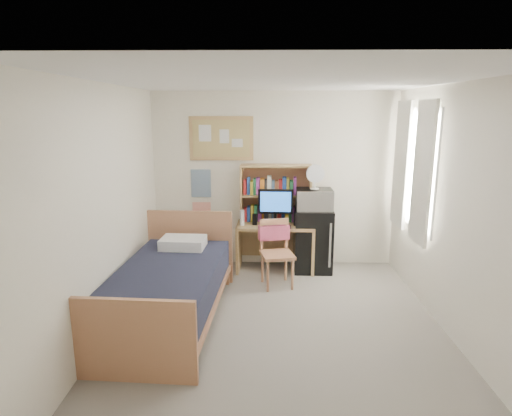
{
  "coord_description": "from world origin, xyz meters",
  "views": [
    {
      "loc": [
        -0.16,
        -4.24,
        2.32
      ],
      "look_at": [
        -0.25,
        1.2,
        1.08
      ],
      "focal_mm": 30.0,
      "sensor_mm": 36.0,
      "label": 1
    }
  ],
  "objects_px": {
    "speaker_right": "(296,219)",
    "microwave": "(314,199)",
    "bulletin_board": "(221,138)",
    "desk_chair": "(277,254)",
    "desk": "(275,247)",
    "speaker_left": "(255,219)",
    "monitor": "(276,207)",
    "desk_fan": "(315,178)",
    "mini_fridge": "(313,240)",
    "bed": "(168,295)"
  },
  "relations": [
    {
      "from": "desk",
      "to": "speaker_right",
      "type": "distance_m",
      "value": 0.54
    },
    {
      "from": "bed",
      "to": "speaker_left",
      "type": "bearing_deg",
      "value": 62.41
    },
    {
      "from": "desk",
      "to": "speaker_left",
      "type": "bearing_deg",
      "value": -168.69
    },
    {
      "from": "bed",
      "to": "desk_fan",
      "type": "bearing_deg",
      "value": 45.14
    },
    {
      "from": "desk",
      "to": "bed",
      "type": "relative_size",
      "value": 0.5
    },
    {
      "from": "speaker_left",
      "to": "bulletin_board",
      "type": "bearing_deg",
      "value": 148.3
    },
    {
      "from": "monitor",
      "to": "speaker_right",
      "type": "xyz_separation_m",
      "value": [
        0.3,
        -0.01,
        -0.18
      ]
    },
    {
      "from": "monitor",
      "to": "speaker_left",
      "type": "bearing_deg",
      "value": 180.0
    },
    {
      "from": "mini_fridge",
      "to": "microwave",
      "type": "distance_m",
      "value": 0.61
    },
    {
      "from": "monitor",
      "to": "desk_fan",
      "type": "height_order",
      "value": "desk_fan"
    },
    {
      "from": "bulletin_board",
      "to": "speaker_right",
      "type": "distance_m",
      "value": 1.61
    },
    {
      "from": "bulletin_board",
      "to": "speaker_left",
      "type": "xyz_separation_m",
      "value": [
        0.5,
        -0.33,
        -1.14
      ]
    },
    {
      "from": "bed",
      "to": "microwave",
      "type": "relative_size",
      "value": 4.35
    },
    {
      "from": "desk_chair",
      "to": "desk",
      "type": "bearing_deg",
      "value": 78.58
    },
    {
      "from": "microwave",
      "to": "desk_fan",
      "type": "height_order",
      "value": "desk_fan"
    },
    {
      "from": "speaker_right",
      "to": "microwave",
      "type": "xyz_separation_m",
      "value": [
        0.26,
        0.06,
        0.28
      ]
    },
    {
      "from": "desk",
      "to": "mini_fridge",
      "type": "xyz_separation_m",
      "value": [
        0.55,
        0.01,
        0.11
      ]
    },
    {
      "from": "bulletin_board",
      "to": "mini_fridge",
      "type": "distance_m",
      "value": 2.01
    },
    {
      "from": "bulletin_board",
      "to": "monitor",
      "type": "relative_size",
      "value": 1.77
    },
    {
      "from": "bulletin_board",
      "to": "speaker_left",
      "type": "height_order",
      "value": "bulletin_board"
    },
    {
      "from": "monitor",
      "to": "speaker_right",
      "type": "height_order",
      "value": "monitor"
    },
    {
      "from": "desk_chair",
      "to": "monitor",
      "type": "relative_size",
      "value": 1.69
    },
    {
      "from": "speaker_left",
      "to": "speaker_right",
      "type": "height_order",
      "value": "speaker_right"
    },
    {
      "from": "speaker_left",
      "to": "desk_chair",
      "type": "bearing_deg",
      "value": -59.16
    },
    {
      "from": "bed",
      "to": "desk",
      "type": "bearing_deg",
      "value": 55.81
    },
    {
      "from": "monitor",
      "to": "desk",
      "type": "bearing_deg",
      "value": 90.0
    },
    {
      "from": "speaker_right",
      "to": "mini_fridge",
      "type": "bearing_deg",
      "value": 19.37
    },
    {
      "from": "speaker_left",
      "to": "mini_fridge",
      "type": "bearing_deg",
      "value": 5.94
    },
    {
      "from": "desk",
      "to": "microwave",
      "type": "height_order",
      "value": "microwave"
    },
    {
      "from": "mini_fridge",
      "to": "desk_fan",
      "type": "relative_size",
      "value": 2.9
    },
    {
      "from": "speaker_left",
      "to": "desk_fan",
      "type": "height_order",
      "value": "desk_fan"
    },
    {
      "from": "speaker_left",
      "to": "desk_fan",
      "type": "bearing_deg",
      "value": 4.61
    },
    {
      "from": "bulletin_board",
      "to": "desk_chair",
      "type": "bearing_deg",
      "value": -48.2
    },
    {
      "from": "desk_chair",
      "to": "speaker_left",
      "type": "xyz_separation_m",
      "value": [
        -0.31,
        0.57,
        0.33
      ]
    },
    {
      "from": "bulletin_board",
      "to": "desk",
      "type": "distance_m",
      "value": 1.78
    },
    {
      "from": "bulletin_board",
      "to": "desk",
      "type": "relative_size",
      "value": 0.84
    },
    {
      "from": "desk",
      "to": "desk_fan",
      "type": "xyz_separation_m",
      "value": [
        0.55,
        -0.01,
        1.03
      ]
    },
    {
      "from": "desk",
      "to": "desk_chair",
      "type": "relative_size",
      "value": 1.25
    },
    {
      "from": "speaker_left",
      "to": "microwave",
      "type": "height_order",
      "value": "microwave"
    },
    {
      "from": "desk",
      "to": "desk_chair",
      "type": "distance_m",
      "value": 0.63
    },
    {
      "from": "microwave",
      "to": "desk_fan",
      "type": "xyz_separation_m",
      "value": [
        0.0,
        0.0,
        0.31
      ]
    },
    {
      "from": "monitor",
      "to": "speaker_left",
      "type": "distance_m",
      "value": 0.35
    },
    {
      "from": "speaker_left",
      "to": "desk_fan",
      "type": "xyz_separation_m",
      "value": [
        0.85,
        0.04,
        0.6
      ]
    },
    {
      "from": "microwave",
      "to": "speaker_right",
      "type": "bearing_deg",
      "value": -165.96
    },
    {
      "from": "desk_chair",
      "to": "bulletin_board",
      "type": "bearing_deg",
      "value": 119.34
    },
    {
      "from": "desk_fan",
      "to": "monitor",
      "type": "bearing_deg",
      "value": -174.08
    },
    {
      "from": "desk_chair",
      "to": "microwave",
      "type": "height_order",
      "value": "microwave"
    },
    {
      "from": "bulletin_board",
      "to": "speaker_left",
      "type": "bearing_deg",
      "value": -33.85
    },
    {
      "from": "mini_fridge",
      "to": "microwave",
      "type": "xyz_separation_m",
      "value": [
        -0.0,
        -0.02,
        0.61
      ]
    },
    {
      "from": "mini_fridge",
      "to": "bulletin_board",
      "type": "bearing_deg",
      "value": 169.43
    }
  ]
}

